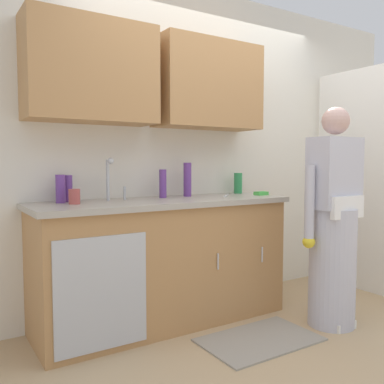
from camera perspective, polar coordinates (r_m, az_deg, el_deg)
The scene contains 16 objects.
ground_plane at distance 3.14m, azimuth 12.12°, elevation -18.89°, with size 9.00×9.00×0.00m, color tan.
kitchen_wall_with_uppers at distance 3.60m, azimuth -0.40°, elevation 8.16°, with size 4.80×0.44×2.70m.
closet_door_panel at distance 4.27m, azimuth 22.54°, elevation 1.50°, with size 1.10×0.04×2.10m, color silver.
counter_cabinet at distance 3.22m, azimuth -3.93°, elevation -9.77°, with size 1.90×0.62×0.90m.
countertop at distance 3.14m, azimuth -3.94°, elevation -1.40°, with size 1.96×0.66×0.04m, color #A8A093.
sink at distance 3.00m, azimuth -9.69°, elevation -1.60°, with size 0.50×0.36×0.35m.
person_at_sink at distance 3.28m, azimuth 18.69°, elevation -5.40°, with size 0.55×0.34×1.62m.
floor_mat at distance 3.07m, azimuth 9.20°, elevation -19.26°, with size 0.80×0.50×0.01m, color gray.
bottle_dish_liquid at distance 3.07m, azimuth -16.57°, elevation 0.46°, with size 0.06×0.06×0.19m, color #66388C.
bottle_soap at distance 3.42m, azimuth -0.63°, elevation 1.71°, with size 0.06×0.06×0.28m, color #66388C.
bottle_cleaner_spray at distance 3.00m, azimuth -17.50°, elevation 0.41°, with size 0.07×0.07×0.19m, color #66388C.
bottle_water_short at distance 3.78m, azimuth 6.30°, elevation 1.21°, with size 0.07×0.07×0.18m, color #2D8C4C.
bottle_water_tall at distance 3.29m, azimuth -4.00°, elevation 1.15°, with size 0.06×0.06×0.22m, color #66388C.
cup_by_sink at distance 2.90m, azimuth -15.76°, elevation -0.60°, with size 0.08×0.08×0.10m, color #B24C47.
knife_on_counter at distance 3.46m, azimuth 4.67°, elevation -0.51°, with size 0.24×0.02×0.01m, color silver.
sponge at distance 3.60m, azimuth 9.41°, elevation -0.19°, with size 0.11×0.07×0.03m, color #4CBF4C.
Camera 1 is at (-2.04, -2.05, 1.22)m, focal length 39.10 mm.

